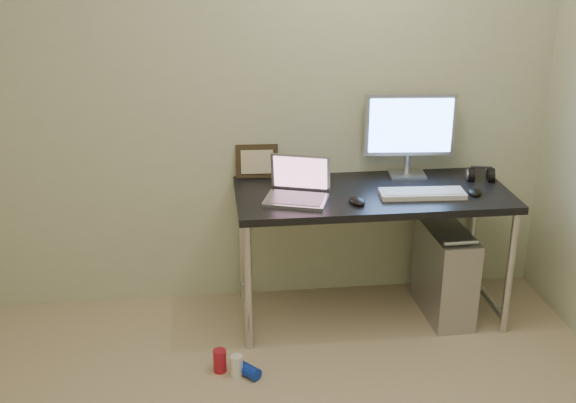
# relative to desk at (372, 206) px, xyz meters

# --- Properties ---
(wall_back) EXTENTS (3.50, 0.02, 2.50)m
(wall_back) POSITION_rel_desk_xyz_m (-0.67, 0.32, 0.58)
(wall_back) COLOR beige
(wall_back) RESTS_ON ground
(desk) EXTENTS (1.47, 0.64, 0.75)m
(desk) POSITION_rel_desk_xyz_m (0.00, 0.00, 0.00)
(desk) COLOR black
(desk) RESTS_ON ground
(tower_computer) EXTENTS (0.23, 0.50, 0.55)m
(tower_computer) POSITION_rel_desk_xyz_m (0.42, -0.04, -0.41)
(tower_computer) COLOR #ABACAF
(tower_computer) RESTS_ON ground
(cable_a) EXTENTS (0.01, 0.16, 0.69)m
(cable_a) POSITION_rel_desk_xyz_m (0.37, 0.27, -0.27)
(cable_a) COLOR black
(cable_a) RESTS_ON ground
(cable_b) EXTENTS (0.02, 0.11, 0.71)m
(cable_b) POSITION_rel_desk_xyz_m (0.46, 0.25, -0.29)
(cable_b) COLOR black
(cable_b) RESTS_ON ground
(can_red) EXTENTS (0.08, 0.08, 0.12)m
(can_red) POSITION_rel_desk_xyz_m (-0.86, -0.48, -0.60)
(can_red) COLOR #AE182C
(can_red) RESTS_ON ground
(can_white) EXTENTS (0.07, 0.07, 0.11)m
(can_white) POSITION_rel_desk_xyz_m (-0.78, -0.53, -0.61)
(can_white) COLOR white
(can_white) RESTS_ON ground
(can_blue) EXTENTS (0.13, 0.13, 0.06)m
(can_blue) POSITION_rel_desk_xyz_m (-0.72, -0.54, -0.63)
(can_blue) COLOR #0F2EB8
(can_blue) RESTS_ON ground
(laptop) EXTENTS (0.38, 0.34, 0.22)m
(laptop) POSITION_rel_desk_xyz_m (-0.42, -0.06, 0.14)
(laptop) COLOR silver
(laptop) RESTS_ON desk
(monitor) EXTENTS (0.51, 0.16, 0.47)m
(monitor) POSITION_rel_desk_xyz_m (0.25, 0.22, 0.36)
(monitor) COLOR silver
(monitor) RESTS_ON desk
(keyboard) EXTENTS (0.46, 0.17, 0.03)m
(keyboard) POSITION_rel_desk_xyz_m (0.24, -0.10, 0.10)
(keyboard) COLOR silver
(keyboard) RESTS_ON desk
(mouse_right) EXTENTS (0.10, 0.13, 0.04)m
(mouse_right) POSITION_rel_desk_xyz_m (0.53, -0.10, 0.10)
(mouse_right) COLOR black
(mouse_right) RESTS_ON desk
(mouse_left) EXTENTS (0.10, 0.13, 0.04)m
(mouse_left) POSITION_rel_desk_xyz_m (-0.12, -0.16, 0.11)
(mouse_left) COLOR black
(mouse_left) RESTS_ON desk
(headphones) EXTENTS (0.17, 0.10, 0.10)m
(headphones) POSITION_rel_desk_xyz_m (0.64, 0.11, 0.11)
(headphones) COLOR black
(headphones) RESTS_ON desk
(picture_frame) EXTENTS (0.24, 0.08, 0.19)m
(picture_frame) POSITION_rel_desk_xyz_m (-0.60, 0.30, 0.18)
(picture_frame) COLOR #2D2315
(picture_frame) RESTS_ON desk
(webcam) EXTENTS (0.04, 0.03, 0.11)m
(webcam) POSITION_rel_desk_xyz_m (-0.38, 0.26, 0.17)
(webcam) COLOR silver
(webcam) RESTS_ON desk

